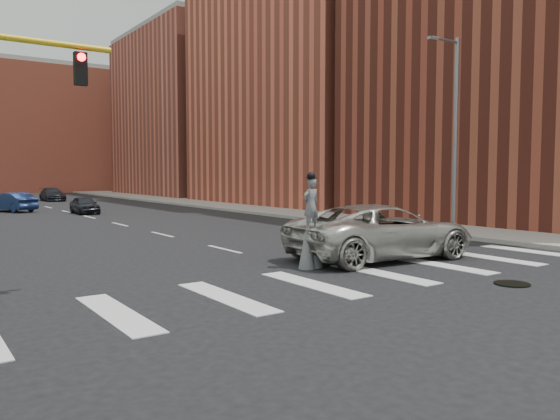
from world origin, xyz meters
name	(u,v)px	position (x,y,z in m)	size (l,w,h in m)	color
ground_plane	(375,285)	(0.00, 0.00, 0.00)	(160.00, 160.00, 0.00)	black
sidewalk_right	(259,209)	(12.50, 25.00, 0.09)	(5.00, 90.00, 0.18)	gray
manhole	(512,284)	(3.00, -2.00, 0.02)	(0.90, 0.90, 0.04)	black
building_near	(547,36)	(22.00, 8.00, 11.00)	(16.00, 20.00, 22.00)	maroon
building_mid	(316,74)	(22.00, 30.00, 12.00)	(16.00, 22.00, 24.00)	#C9583F
building_far	(200,117)	(22.00, 54.00, 10.00)	(16.00, 22.00, 20.00)	#B65643
building_backdrop	(29,131)	(6.00, 78.00, 9.00)	(26.00, 14.00, 18.00)	#C9583F
streetlight	(454,129)	(10.90, 6.00, 4.90)	(2.05, 0.20, 9.00)	slate
stilt_performer	(311,231)	(0.20, 2.94, 1.13)	(0.84, 0.55, 2.94)	black
suv_crossing	(382,232)	(3.29, 3.00, 0.92)	(3.07, 6.66, 1.85)	beige
car_near	(85,205)	(0.60, 29.28, 0.62)	(1.45, 3.61, 1.23)	black
car_mid	(12,202)	(-3.31, 34.18, 0.71)	(1.51, 4.32, 1.42)	navy
car_far	(52,194)	(2.63, 48.50, 0.66)	(1.86, 4.57, 1.33)	black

